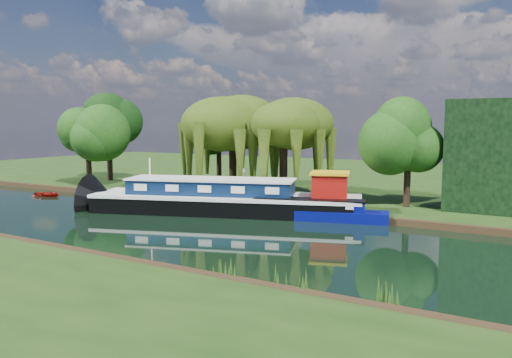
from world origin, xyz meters
The scene contains 15 objects.
ground centered at (0.00, 0.00, 0.00)m, with size 120.00×120.00×0.00m, color black.
far_bank centered at (0.00, 34.00, 0.23)m, with size 120.00×52.00×0.45m, color black.
dutch_barge centered at (1.71, 6.28, 1.06)m, with size 20.64×10.90×4.28m.
narrowboat centered at (8.11, 7.02, 0.57)m, with size 11.03×4.72×1.60m.
red_dinghy centered at (-17.79, 5.17, 0.00)m, with size 2.02×2.83×0.59m, color #950F0A.
willow_left centered at (-2.83, 14.00, 6.56)m, with size 7.02×7.02×8.42m.
willow_right centered at (2.76, 13.46, 6.05)m, with size 6.30×6.30×7.67m.
tree_far_left centered at (-17.77, 10.13, 5.89)m, with size 4.93×4.93×7.94m.
tree_far_back centered at (-19.82, 14.86, 6.55)m, with size 5.20×5.20×8.74m.
tree_far_mid centered at (-7.67, 18.74, 5.72)m, with size 4.67×4.67×7.64m.
tree_far_right centered at (13.33, 13.42, 5.36)m, with size 4.35×4.35×7.12m.
conifer_hedge centered at (19.00, 14.00, 4.45)m, with size 6.00×3.00×8.00m, color black.
lamppost centered at (0.50, 10.50, 2.42)m, with size 0.36×0.36×2.56m.
mooring_posts centered at (-0.50, 8.40, 0.95)m, with size 19.16×0.16×1.00m.
reeds_near centered at (6.87, -7.57, 0.55)m, with size 33.70×1.50×1.10m.
Camera 1 is at (22.47, -24.78, 6.68)m, focal length 35.00 mm.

